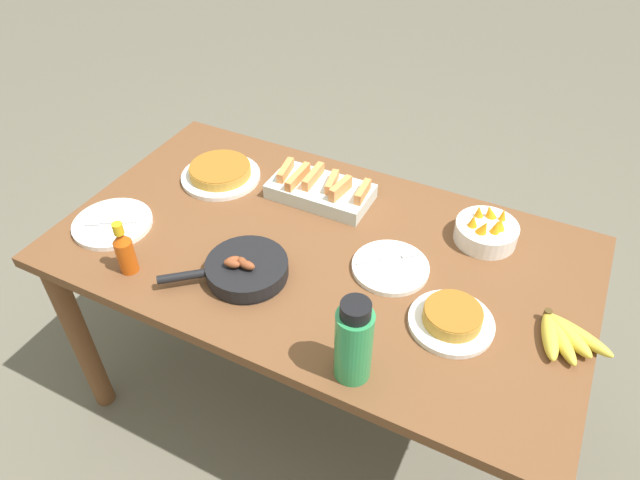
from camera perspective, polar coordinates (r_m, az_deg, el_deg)
ground_plane at (r=2.28m, az=0.00°, el=-15.16°), size 14.00×14.00×0.00m
dining_table at (r=1.77m, az=0.00°, el=-3.26°), size 1.57×0.89×0.76m
banana_bunch at (r=1.56m, az=23.19°, el=-8.75°), size 0.20×0.17×0.04m
melon_tray at (r=1.87m, az=0.04°, el=5.05°), size 0.33×0.17×0.09m
skillet at (r=1.60m, az=-7.48°, el=-2.91°), size 0.31×0.28×0.08m
frittata_plate_center at (r=1.51m, az=13.05°, el=-7.69°), size 0.22×0.22×0.06m
frittata_plate_side at (r=1.99m, az=-9.93°, el=6.64°), size 0.27×0.27×0.05m
empty_plate_near_front at (r=1.88m, az=-20.03°, el=1.56°), size 0.24×0.24×0.02m
empty_plate_far_left at (r=1.63m, az=7.05°, el=-2.71°), size 0.22×0.22×0.02m
fruit_bowl_mango at (r=1.77m, az=16.29°, el=0.90°), size 0.19×0.19×0.11m
water_bottle at (r=1.31m, az=3.39°, el=-10.13°), size 0.09×0.09×0.24m
hot_sauce_bottle at (r=1.67m, az=-18.95°, el=-1.00°), size 0.05×0.05×0.17m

